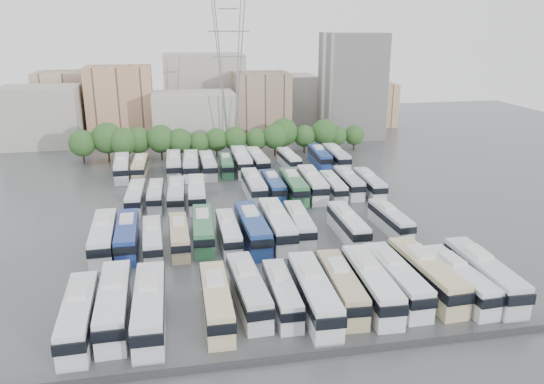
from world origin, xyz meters
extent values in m
plane|color=#424447|center=(0.00, 0.00, 0.00)|extent=(220.00, 220.00, 0.00)
cube|color=#2D2D30|center=(0.00, -33.00, 0.25)|extent=(56.00, 0.50, 0.50)
cylinder|color=black|center=(-30.23, 42.02, 1.17)|extent=(0.36, 0.36, 2.34)
sphere|color=#234C1E|center=(-30.23, 42.02, 4.34)|extent=(5.61, 5.61, 5.61)
cylinder|color=black|center=(-25.19, 42.75, 1.37)|extent=(0.36, 0.36, 2.75)
sphere|color=#234C1E|center=(-25.19, 42.75, 5.10)|extent=(6.59, 6.59, 6.59)
cylinder|color=black|center=(-21.95, 41.25, 1.22)|extent=(0.36, 0.36, 2.44)
sphere|color=#234C1E|center=(-21.95, 41.25, 4.53)|extent=(5.85, 5.85, 5.85)
cylinder|color=black|center=(-18.90, 42.83, 1.18)|extent=(0.36, 0.36, 2.36)
sphere|color=#234C1E|center=(-18.90, 42.83, 4.38)|extent=(5.66, 5.66, 5.66)
cylinder|color=black|center=(-14.10, 41.82, 1.25)|extent=(0.36, 0.36, 2.51)
sphere|color=#234C1E|center=(-14.10, 41.82, 4.65)|extent=(6.01, 6.01, 6.01)
cylinder|color=black|center=(-10.13, 41.32, 1.12)|extent=(0.36, 0.36, 2.24)
sphere|color=#234C1E|center=(-10.13, 41.32, 4.16)|extent=(5.38, 5.38, 5.38)
cylinder|color=black|center=(-6.04, 41.60, 0.96)|extent=(0.36, 0.36, 1.93)
sphere|color=#234C1E|center=(-6.04, 41.60, 3.58)|extent=(4.63, 4.63, 4.63)
cylinder|color=black|center=(-2.17, 42.19, 1.05)|extent=(0.36, 0.36, 2.10)
sphere|color=#234C1E|center=(-2.17, 42.19, 3.91)|extent=(5.05, 5.05, 5.05)
cylinder|color=black|center=(1.89, 41.90, 1.09)|extent=(0.36, 0.36, 2.18)
sphere|color=#234C1E|center=(1.89, 41.90, 4.05)|extent=(5.24, 5.24, 5.24)
cylinder|color=black|center=(6.59, 41.74, 1.01)|extent=(0.36, 0.36, 2.02)
sphere|color=#234C1E|center=(6.59, 41.74, 3.76)|extent=(4.85, 4.85, 4.85)
cylinder|color=black|center=(10.75, 41.17, 1.16)|extent=(0.36, 0.36, 2.32)
sphere|color=#234C1E|center=(10.75, 41.17, 4.31)|extent=(5.57, 5.57, 5.57)
cylinder|color=black|center=(13.09, 42.82, 1.31)|extent=(0.36, 0.36, 2.63)
sphere|color=#234C1E|center=(13.09, 42.82, 4.88)|extent=(6.30, 6.30, 6.30)
cylinder|color=black|center=(17.83, 42.52, 1.04)|extent=(0.36, 0.36, 2.08)
sphere|color=#234C1E|center=(17.83, 42.52, 3.86)|extent=(4.99, 4.99, 4.99)
cylinder|color=black|center=(22.52, 42.59, 1.23)|extent=(0.36, 0.36, 2.47)
sphere|color=#234C1E|center=(22.52, 42.59, 4.59)|extent=(5.93, 5.93, 5.93)
cylinder|color=black|center=(25.63, 42.84, 0.95)|extent=(0.36, 0.36, 1.90)
sphere|color=#234C1E|center=(25.63, 42.84, 3.54)|extent=(4.57, 4.57, 4.57)
cylinder|color=black|center=(29.79, 42.75, 0.95)|extent=(0.36, 0.36, 1.91)
sphere|color=#234C1E|center=(29.79, 42.75, 3.54)|extent=(4.58, 4.58, 4.58)
cube|color=#9E998E|center=(-42.00, 62.00, 7.00)|extent=(18.00, 14.00, 14.00)
cube|color=tan|center=(-24.00, 68.00, 9.00)|extent=(16.00, 12.00, 18.00)
cube|color=#ADA89E|center=(-6.00, 60.00, 6.00)|extent=(20.00, 14.00, 12.00)
cube|color=gray|center=(12.00, 66.00, 8.00)|extent=(14.00, 12.00, 16.00)
cube|color=gray|center=(-2.00, 80.00, 10.00)|extent=(22.00, 16.00, 20.00)
cube|color=tan|center=(-38.00, 78.00, 8.00)|extent=(16.00, 14.00, 16.00)
cube|color=#A39E93|center=(20.00, 78.00, 7.00)|extent=(18.00, 14.00, 14.00)
cube|color=tan|center=(44.00, 72.00, 6.00)|extent=(14.00, 12.00, 12.00)
cube|color=gray|center=(-14.00, 74.00, 5.00)|extent=(12.00, 10.00, 10.00)
cube|color=silver|center=(34.00, 58.00, 13.00)|extent=(14.00, 14.00, 26.00)
cylinder|color=slate|center=(0.00, 48.00, 17.00)|extent=(2.90, 2.91, 33.83)
cylinder|color=slate|center=(0.00, 52.00, 17.00)|extent=(2.90, 2.91, 33.83)
cylinder|color=slate|center=(4.00, 48.00, 17.00)|extent=(2.90, 2.91, 33.83)
cylinder|color=slate|center=(4.00, 52.00, 17.00)|extent=(2.90, 2.91, 33.83)
cube|color=slate|center=(2.00, 50.00, 31.28)|extent=(4.50, 0.30, 0.30)
cube|color=slate|center=(2.00, 50.00, 26.52)|extent=(9.00, 0.30, 0.30)
cube|color=slate|center=(2.00, 50.00, 21.08)|extent=(7.00, 0.30, 0.30)
cube|color=silver|center=(-21.49, -24.89, 1.77)|extent=(3.01, 12.54, 3.53)
cube|color=black|center=(-21.48, -25.04, 2.44)|extent=(3.14, 12.73, 1.04)
cube|color=silver|center=(-21.53, -23.33, 3.76)|extent=(1.86, 3.37, 0.46)
cube|color=silver|center=(-18.36, -23.40, 1.85)|extent=(3.05, 13.10, 3.70)
cube|color=black|center=(-18.35, -23.56, 2.55)|extent=(3.18, 13.30, 1.09)
cube|color=silver|center=(-18.39, -21.77, 3.93)|extent=(1.92, 3.52, 0.48)
cube|color=silver|center=(-14.87, -24.71, 1.88)|extent=(2.91, 13.29, 3.76)
cube|color=black|center=(-14.87, -24.87, 2.60)|extent=(3.04, 13.49, 1.11)
cube|color=silver|center=(-14.85, -23.05, 4.00)|extent=(1.90, 3.55, 0.49)
cube|color=beige|center=(-8.30, -24.47, 1.71)|extent=(2.65, 12.07, 3.42)
cube|color=black|center=(-8.30, -24.62, 2.36)|extent=(2.77, 12.26, 1.00)
cube|color=silver|center=(-8.29, -22.96, 3.64)|extent=(1.73, 3.23, 0.44)
cube|color=silver|center=(-4.81, -22.76, 1.73)|extent=(3.22, 12.32, 3.46)
cube|color=black|center=(-4.80, -22.91, 2.39)|extent=(3.35, 12.51, 1.02)
cube|color=silver|center=(-4.88, -21.23, 3.68)|extent=(1.89, 3.34, 0.45)
cube|color=silver|center=(-1.43, -23.90, 1.54)|extent=(2.46, 10.93, 3.09)
cube|color=black|center=(-1.43, -24.03, 2.13)|extent=(2.57, 11.09, 0.91)
cube|color=silver|center=(-1.41, -22.53, 3.29)|extent=(1.58, 2.93, 0.40)
cube|color=silver|center=(1.66, -25.10, 1.87)|extent=(3.14, 13.26, 3.74)
cube|color=black|center=(1.65, -25.27, 2.58)|extent=(3.28, 13.47, 1.10)
cube|color=silver|center=(1.70, -23.45, 3.98)|extent=(1.96, 3.57, 0.48)
cube|color=tan|center=(4.99, -23.93, 1.72)|extent=(3.13, 12.28, 3.45)
cube|color=black|center=(4.99, -24.08, 2.38)|extent=(3.26, 12.46, 1.01)
cube|color=silver|center=(5.06, -22.41, 3.67)|extent=(1.87, 3.32, 0.45)
cube|color=white|center=(8.22, -24.22, 1.85)|extent=(3.29, 13.14, 3.69)
cube|color=black|center=(8.21, -24.38, 2.55)|extent=(3.43, 13.34, 1.09)
cube|color=silver|center=(8.29, -22.59, 3.93)|extent=(1.99, 3.55, 0.48)
cube|color=silver|center=(11.32, -23.60, 1.80)|extent=(2.92, 12.76, 3.60)
cube|color=black|center=(11.33, -23.76, 2.49)|extent=(3.05, 12.95, 1.06)
cube|color=silver|center=(11.30, -22.01, 3.84)|extent=(1.86, 3.42, 0.47)
cube|color=#CDC18D|center=(14.94, -23.36, 1.90)|extent=(3.49, 13.51, 3.79)
cube|color=black|center=(14.95, -23.53, 2.62)|extent=(3.64, 13.72, 1.12)
cube|color=silver|center=(14.86, -21.69, 4.04)|extent=(2.07, 3.66, 0.49)
cube|color=silver|center=(18.07, -24.83, 1.71)|extent=(3.08, 12.15, 3.41)
cube|color=black|center=(18.07, -24.98, 2.36)|extent=(3.21, 12.33, 1.00)
cube|color=silver|center=(18.00, -23.32, 3.63)|extent=(1.84, 3.28, 0.44)
cube|color=silver|center=(21.23, -24.58, 1.88)|extent=(3.10, 13.31, 3.75)
cube|color=black|center=(21.23, -24.75, 2.59)|extent=(3.24, 13.51, 1.10)
cube|color=silver|center=(21.27, -22.93, 4.00)|extent=(1.95, 3.57, 0.49)
cube|color=silver|center=(-21.23, -5.34, 1.82)|extent=(3.08, 12.92, 3.64)
cube|color=black|center=(-21.23, -5.50, 2.52)|extent=(3.22, 13.11, 1.07)
cube|color=silver|center=(-21.28, -3.73, 3.87)|extent=(1.91, 3.47, 0.47)
cube|color=navy|center=(-18.28, -5.18, 1.74)|extent=(2.83, 12.30, 3.47)
cube|color=black|center=(-18.27, -5.33, 2.40)|extent=(2.95, 12.48, 1.02)
cube|color=silver|center=(-18.30, -3.64, 3.70)|extent=(1.79, 3.30, 0.45)
cube|color=silver|center=(-14.98, -6.77, 1.54)|extent=(2.69, 10.93, 3.07)
cube|color=black|center=(-14.97, -6.91, 2.12)|extent=(2.80, 11.09, 0.90)
cube|color=silver|center=(-15.03, -5.42, 3.27)|extent=(1.64, 2.95, 0.40)
cube|color=tan|center=(-11.54, -6.13, 1.53)|extent=(2.45, 10.86, 3.07)
cube|color=black|center=(-11.54, -6.27, 2.12)|extent=(2.56, 11.03, 0.90)
cube|color=silver|center=(-11.56, -4.78, 3.27)|extent=(1.57, 2.91, 0.40)
cube|color=#307044|center=(-8.31, -4.81, 1.70)|extent=(3.03, 12.11, 3.40)
cube|color=black|center=(-8.32, -4.96, 2.35)|extent=(3.16, 12.29, 1.00)
cube|color=silver|center=(-8.25, -3.31, 3.63)|extent=(1.83, 3.27, 0.44)
cube|color=silver|center=(-5.02, -6.26, 1.58)|extent=(2.40, 11.19, 3.17)
cube|color=black|center=(-5.01, -6.40, 2.19)|extent=(2.51, 11.36, 0.93)
cube|color=silver|center=(-5.02, -4.87, 3.37)|extent=(1.59, 2.99, 0.41)
cube|color=navy|center=(-1.78, -6.25, 1.88)|extent=(3.19, 13.31, 3.75)
cube|color=black|center=(-1.77, -6.42, 2.59)|extent=(3.33, 13.51, 1.10)
cube|color=silver|center=(-1.83, -4.60, 3.99)|extent=(1.98, 3.58, 0.49)
cube|color=silver|center=(1.73, -5.58, 1.89)|extent=(2.85, 13.36, 3.79)
cube|color=black|center=(1.73, -5.75, 2.62)|extent=(2.98, 13.56, 1.11)
cube|color=silver|center=(1.73, -3.91, 4.03)|extent=(1.90, 3.56, 0.49)
cube|color=silver|center=(5.01, -5.11, 1.64)|extent=(3.00, 11.66, 3.27)
cube|color=black|center=(5.00, -5.25, 2.26)|extent=(3.13, 11.84, 0.96)
cube|color=silver|center=(5.08, -3.67, 3.49)|extent=(1.78, 3.16, 0.42)
cube|color=silver|center=(11.51, -6.83, 1.66)|extent=(2.53, 11.74, 3.32)
cube|color=black|center=(11.51, -6.98, 2.30)|extent=(2.64, 11.92, 0.98)
cube|color=silver|center=(11.51, -5.36, 3.54)|extent=(1.67, 3.13, 0.43)
cube|color=silver|center=(18.25, -5.76, 1.54)|extent=(2.64, 10.97, 3.09)
cube|color=black|center=(18.26, -5.89, 2.14)|extent=(2.76, 11.14, 0.91)
cube|color=silver|center=(18.21, -4.39, 3.29)|extent=(1.63, 2.95, 0.40)
cube|color=silver|center=(-18.03, 11.53, 1.58)|extent=(2.78, 11.24, 3.16)
cube|color=black|center=(-18.04, 11.39, 2.19)|extent=(2.90, 11.41, 0.93)
cube|color=silver|center=(-17.98, 12.93, 3.37)|extent=(1.69, 3.03, 0.41)
cube|color=silver|center=(-14.89, 12.09, 1.50)|extent=(2.57, 10.66, 3.00)
cube|color=black|center=(-14.89, 11.95, 2.08)|extent=(2.68, 10.82, 0.88)
cube|color=silver|center=(-14.85, 13.41, 3.20)|extent=(1.58, 2.87, 0.39)
cube|color=silver|center=(-11.52, 11.11, 1.66)|extent=(3.05, 11.84, 3.32)
cube|color=black|center=(-11.52, 10.96, 2.30)|extent=(3.18, 12.02, 0.98)
cube|color=silver|center=(-11.45, 12.57, 3.54)|extent=(1.81, 3.20, 0.43)
cube|color=silver|center=(-8.27, 11.09, 1.73)|extent=(3.10, 12.33, 3.46)
cube|color=black|center=(-8.28, 10.94, 2.39)|extent=(3.23, 12.51, 1.02)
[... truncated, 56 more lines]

